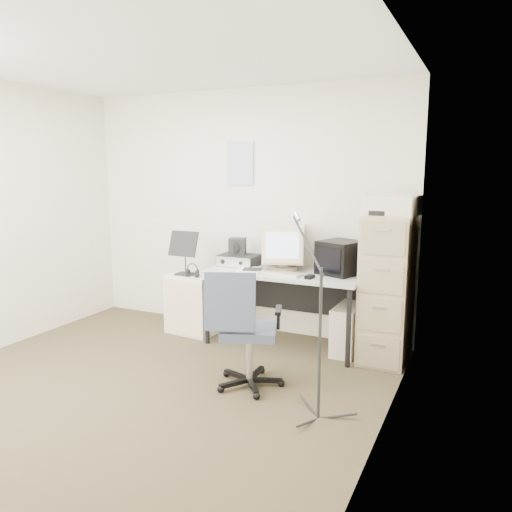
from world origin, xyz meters
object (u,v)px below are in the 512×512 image
at_px(office_chair, 249,328).
at_px(side_cart, 194,303).
at_px(desk, 285,308).
at_px(filing_cabinet, 387,289).

distance_m(office_chair, side_cart, 1.47).
distance_m(desk, side_cart, 1.01).
distance_m(filing_cabinet, office_chair, 1.35).
xyz_separation_m(filing_cabinet, side_cart, (-1.96, -0.07, -0.34)).
height_order(filing_cabinet, office_chair, filing_cabinet).
height_order(filing_cabinet, side_cart, filing_cabinet).
bearing_deg(filing_cabinet, side_cart, -177.92).
bearing_deg(desk, side_cart, -177.66).
relative_size(filing_cabinet, desk, 0.87).
xyz_separation_m(filing_cabinet, office_chair, (-0.86, -1.03, -0.18)).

